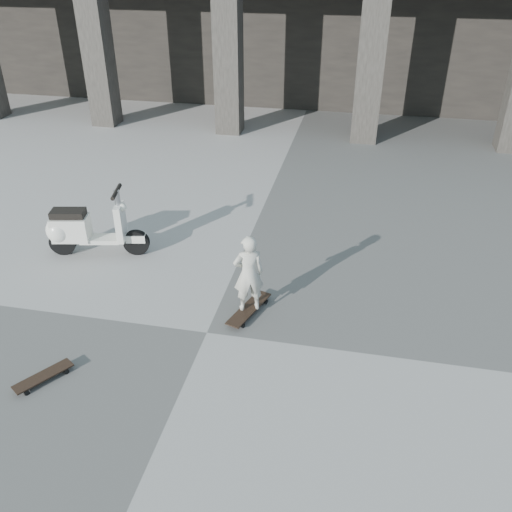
% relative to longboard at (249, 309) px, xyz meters
% --- Properties ---
extents(ground, '(90.00, 90.00, 0.00)m').
position_rel_longboard_xyz_m(ground, '(-0.46, -0.54, -0.07)').
color(ground, '#535351').
rests_on(ground, ground).
extents(longboard, '(0.49, 0.94, 0.09)m').
position_rel_longboard_xyz_m(longboard, '(0.00, 0.00, 0.00)').
color(longboard, black).
rests_on(longboard, ground).
extents(skateboard_spare, '(0.54, 0.69, 0.08)m').
position_rel_longboard_xyz_m(skateboard_spare, '(-2.12, -1.81, -0.01)').
color(skateboard_spare, black).
rests_on(skateboard_spare, ground).
extents(child, '(0.49, 0.41, 1.14)m').
position_rel_longboard_xyz_m(child, '(0.00, 0.00, 0.59)').
color(child, '#BAB7A7').
rests_on(child, longboard).
extents(scooter, '(1.65, 0.70, 1.16)m').
position_rel_longboard_xyz_m(scooter, '(-3.06, 1.07, 0.39)').
color(scooter, black).
rests_on(scooter, ground).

